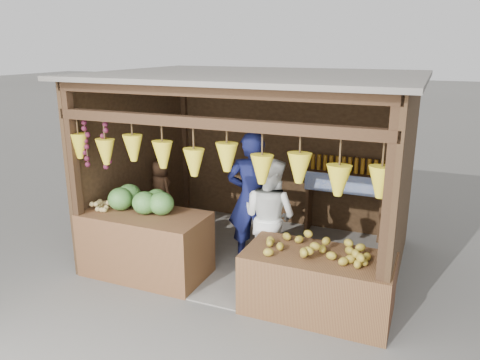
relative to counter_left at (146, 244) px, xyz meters
name	(u,v)px	position (x,y,z in m)	size (l,w,h in m)	color
ground	(254,256)	(1.15, 1.09, -0.44)	(80.00, 80.00, 0.00)	#514F49
stall_structure	(252,146)	(1.12, 1.05, 1.23)	(4.30, 3.30, 2.66)	slate
back_shelf	(345,185)	(2.20, 2.37, 0.44)	(1.25, 0.32, 1.32)	#382314
counter_left	(146,244)	(0.00, 0.00, 0.00)	(1.66, 0.85, 0.87)	#52351B
counter_right	(317,283)	(2.36, -0.03, -0.07)	(1.69, 0.85, 0.73)	#482818
stool	(162,225)	(-0.58, 1.31, -0.30)	(0.30, 0.30, 0.28)	black
man_standing	(252,199)	(1.18, 0.89, 0.52)	(0.70, 0.46, 1.91)	#121747
woman_standing	(269,217)	(1.52, 0.67, 0.38)	(0.79, 0.62, 1.63)	white
vendor_seated	(160,189)	(-0.58, 1.31, 0.33)	(0.47, 0.31, 0.96)	#543621
melon_pile	(142,199)	(-0.09, 0.09, 0.60)	(1.00, 0.50, 0.32)	#165015
tanfruit_pile	(103,204)	(-0.61, -0.06, 0.50)	(0.34, 0.40, 0.13)	tan
mango_pile	(318,246)	(2.35, -0.04, 0.40)	(1.40, 0.64, 0.22)	orange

